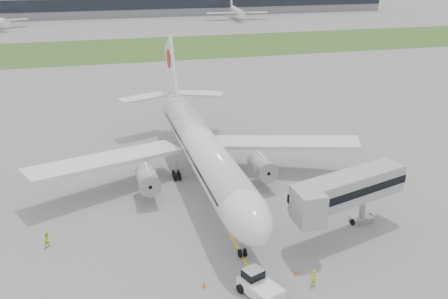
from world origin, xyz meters
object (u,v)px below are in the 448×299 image
object	(u,v)px
pushback_tug	(258,285)
jet_bridge	(344,191)
airliner	(201,145)
ground_crew_near	(313,278)

from	to	relation	value
pushback_tug	jet_bridge	xyz separation A→B (m)	(12.86, 8.01, 4.50)
airliner	pushback_tug	world-z (taller)	airliner
airliner	jet_bridge	distance (m)	22.19
jet_bridge	ground_crew_near	distance (m)	11.88
airliner	pushback_tug	bearing A→B (deg)	-90.93
airliner	ground_crew_near	xyz separation A→B (m)	(5.21, -26.58, -4.77)
jet_bridge	ground_crew_near	xyz separation A→B (m)	(-7.22, -8.21, -4.65)
jet_bridge	ground_crew_near	size ratio (longest dim) A/B	8.86
jet_bridge	ground_crew_near	world-z (taller)	jet_bridge
ground_crew_near	pushback_tug	bearing A→B (deg)	-10.33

